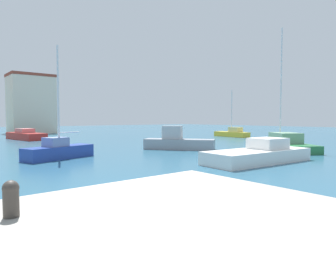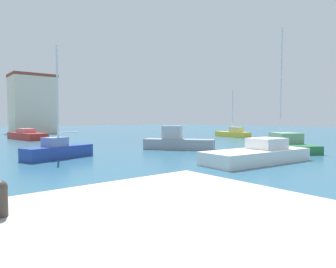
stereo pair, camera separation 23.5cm
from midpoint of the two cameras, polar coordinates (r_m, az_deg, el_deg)
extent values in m
plane|color=#285670|center=(33.85, -4.65, -1.65)|extent=(160.00, 160.00, 0.00)
cylinder|color=#38332D|center=(5.59, -28.42, -11.40)|extent=(0.24, 0.24, 0.47)
cube|color=#28703D|center=(28.04, 20.81, -2.13)|extent=(7.03, 8.55, 0.65)
cube|color=gray|center=(27.09, 21.76, -0.70)|extent=(2.99, 3.19, 0.88)
cylinder|color=silver|center=(28.09, 21.01, 8.67)|extent=(0.12, 0.12, 9.91)
cube|color=#233D93|center=(21.62, -19.89, -3.30)|extent=(5.05, 2.87, 0.85)
cube|color=#6E7DB1|center=(21.40, -20.50, -1.41)|extent=(1.63, 1.57, 0.61)
cylinder|color=silver|center=(21.55, -20.07, 6.82)|extent=(0.12, 0.12, 6.77)
cylinder|color=silver|center=(22.05, -18.14, 0.30)|extent=(1.63, 0.59, 0.08)
cube|color=gray|center=(26.34, 2.39, -1.96)|extent=(5.03, 5.88, 0.91)
cube|color=#ADB0B5|center=(26.41, 1.03, 0.31)|extent=(1.83, 1.95, 1.17)
cube|color=#B22823|center=(43.11, -25.17, -0.35)|extent=(3.36, 7.71, 0.87)
cube|color=#C4716E|center=(43.37, -25.35, 0.60)|extent=(1.99, 2.68, 0.55)
cube|color=white|center=(19.29, 16.87, -4.08)|extent=(7.63, 3.14, 0.80)
cube|color=silver|center=(20.00, 18.66, -1.72)|extent=(2.21, 1.93, 0.69)
cube|color=gold|center=(45.59, 12.34, -0.06)|extent=(2.13, 5.97, 0.74)
cube|color=#DFCD77|center=(45.02, 13.06, 0.83)|extent=(1.34, 1.98, 0.72)
cylinder|color=silver|center=(45.54, 12.39, 4.33)|extent=(0.12, 0.12, 6.24)
cube|color=beige|center=(61.47, -24.30, 5.01)|extent=(7.46, 6.13, 10.37)
cube|color=brown|center=(61.92, -24.41, 10.04)|extent=(7.61, 6.25, 0.50)
camera|label=1|loc=(0.12, -89.77, 0.01)|focal=31.91mm
camera|label=2|loc=(0.12, 90.23, -0.01)|focal=31.91mm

